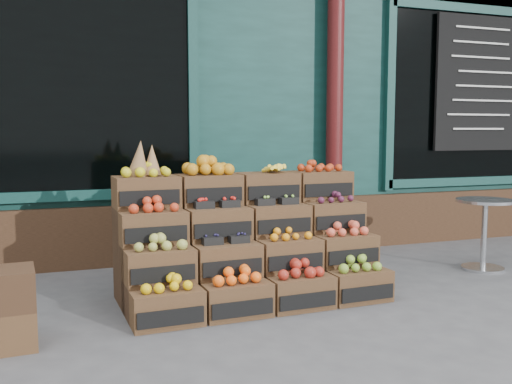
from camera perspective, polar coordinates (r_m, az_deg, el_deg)
name	(u,v)px	position (r m, az deg, el deg)	size (l,w,h in m)	color
ground	(316,320)	(4.15, 6.04, -12.63)	(60.00, 60.00, 0.00)	#49494C
shop_facade	(169,60)	(8.88, -8.72, 12.93)	(12.00, 6.24, 4.80)	#103733
crate_display	(247,249)	(4.60, -0.95, -5.69)	(2.05, 1.05, 1.26)	#4D331E
bistro_table	(484,226)	(5.89, 21.86, -3.17)	(0.54, 0.54, 0.68)	silver
shopkeeper	(81,165)	(6.27, -17.10, 2.58)	(0.71, 0.47, 1.95)	#154C17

